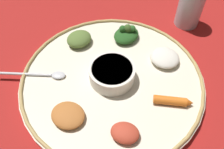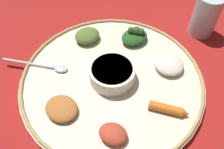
{
  "view_description": "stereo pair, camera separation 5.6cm",
  "coord_description": "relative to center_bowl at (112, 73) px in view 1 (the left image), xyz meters",
  "views": [
    {
      "loc": [
        0.24,
        -0.25,
        0.47
      ],
      "look_at": [
        0.0,
        0.0,
        0.03
      ],
      "focal_mm": 37.96,
      "sensor_mm": 36.0,
      "label": 1
    },
    {
      "loc": [
        0.28,
        -0.2,
        0.47
      ],
      "look_at": [
        0.0,
        0.0,
        0.03
      ],
      "focal_mm": 37.96,
      "sensor_mm": 36.0,
      "label": 2
    }
  ],
  "objects": [
    {
      "name": "platter",
      "position": [
        0.0,
        0.0,
        -0.03
      ],
      "size": [
        0.44,
        0.44,
        0.02
      ],
      "primitive_type": "cylinder",
      "color": "beige",
      "rests_on": "ground_plane"
    },
    {
      "name": "carrot_near_spoon",
      "position": [
        0.14,
        0.04,
        -0.01
      ],
      "size": [
        0.08,
        0.07,
        0.02
      ],
      "color": "orange",
      "rests_on": "platter"
    },
    {
      "name": "spoon",
      "position": [
        -0.13,
        -0.11,
        -0.02
      ],
      "size": [
        0.14,
        0.13,
        0.01
      ],
      "color": "silver",
      "rests_on": "platter"
    },
    {
      "name": "greens_pile",
      "position": [
        -0.07,
        0.13,
        -0.0
      ],
      "size": [
        0.06,
        0.07,
        0.04
      ],
      "color": "#23511E",
      "rests_on": "platter"
    },
    {
      "name": "drinking_glass",
      "position": [
        0.0,
        0.32,
        0.01
      ],
      "size": [
        0.07,
        0.07,
        0.12
      ],
      "color": "silver",
      "rests_on": "ground_plane"
    },
    {
      "name": "mound_rice_white",
      "position": [
        0.05,
        0.13,
        -0.01
      ],
      "size": [
        0.08,
        0.08,
        0.02
      ],
      "primitive_type": "ellipsoid",
      "rotation": [
        0.0,
        0.0,
        0.07
      ],
      "color": "silver",
      "rests_on": "platter"
    },
    {
      "name": "platter_rim",
      "position": [
        0.0,
        0.0,
        -0.02
      ],
      "size": [
        0.43,
        0.43,
        0.01
      ],
      "primitive_type": "torus",
      "color": "tan",
      "rests_on": "platter"
    },
    {
      "name": "ground_plane",
      "position": [
        0.0,
        0.0,
        -0.04
      ],
      "size": [
        2.4,
        2.4,
        0.0
      ],
      "primitive_type": "plane",
      "color": "maroon"
    },
    {
      "name": "mound_berbere_red",
      "position": [
        0.12,
        -0.08,
        -0.01
      ],
      "size": [
        0.07,
        0.07,
        0.02
      ],
      "primitive_type": "ellipsoid",
      "rotation": [
        0.0,
        0.0,
        3.65
      ],
      "color": "#B73D28",
      "rests_on": "platter"
    },
    {
      "name": "center_bowl",
      "position": [
        0.0,
        0.0,
        0.0
      ],
      "size": [
        0.11,
        0.11,
        0.04
      ],
      "color": "silver",
      "rests_on": "platter"
    },
    {
      "name": "mound_collards",
      "position": [
        -0.15,
        0.02,
        -0.01
      ],
      "size": [
        0.06,
        0.07,
        0.03
      ],
      "primitive_type": "ellipsoid",
      "rotation": [
        0.0,
        0.0,
        4.69
      ],
      "color": "#567033",
      "rests_on": "platter"
    },
    {
      "name": "mound_chickpea",
      "position": [
        0.01,
        -0.14,
        -0.01
      ],
      "size": [
        0.09,
        0.08,
        0.02
      ],
      "primitive_type": "ellipsoid",
      "rotation": [
        0.0,
        0.0,
        3.42
      ],
      "color": "#B2662D",
      "rests_on": "platter"
    }
  ]
}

